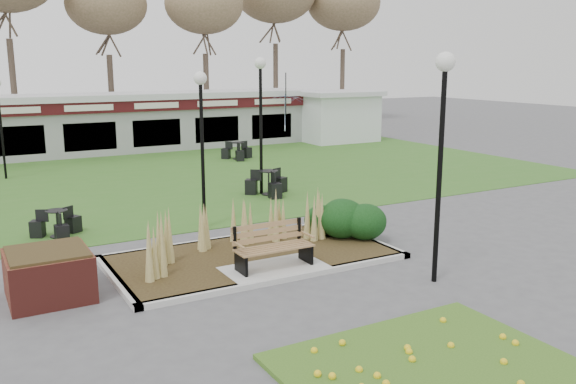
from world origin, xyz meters
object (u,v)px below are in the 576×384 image
bistro_set_c (269,187)px  patio_umbrella (286,113)px  lamp_post_far_right (261,96)px  lamp_post_mid_left (201,115)px  bistro_set_b (58,228)px  brick_planter (49,274)px  park_bench (272,245)px  food_pavilion (83,124)px  lamp_post_near_left (443,117)px  bistro_set_d (238,154)px  service_hut (337,116)px

bistro_set_c → patio_umbrella: (6.70, 10.89, 1.46)m
lamp_post_far_right → bistro_set_c: bearing=-64.2°
lamp_post_mid_left → bistro_set_c: (3.44, 2.83, -2.75)m
bistro_set_b → bistro_set_c: size_ratio=0.85×
brick_planter → bistro_set_b: bearing=79.2°
park_bench → food_pavilion: 19.73m
food_pavilion → lamp_post_near_left: lamp_post_near_left is taller
lamp_post_near_left → bistro_set_c: lamp_post_near_left is taller
brick_planter → food_pavilion: size_ratio=0.06×
patio_umbrella → lamp_post_mid_left: bearing=-126.5°
bistro_set_d → bistro_set_b: bearing=-134.9°
park_bench → patio_umbrella: bearing=60.1°
lamp_post_far_right → park_bench: bearing=-115.1°
park_bench → bistro_set_b: (-3.59, 5.00, -0.33)m
service_hut → brick_planter: bearing=-136.5°
brick_planter → bistro_set_c: size_ratio=0.97×
lamp_post_near_left → bistro_set_c: bearing=84.6°
park_bench → service_hut: 22.32m
park_bench → bistro_set_b: size_ratio=1.29×
food_pavilion → lamp_post_far_right: 13.14m
park_bench → bistro_set_c: bearing=63.1°
lamp_post_mid_left → patio_umbrella: bearing=53.5°
food_pavilion → patio_umbrella: food_pavilion is taller
food_pavilion → bistro_set_d: bearing=-42.5°
service_hut → bistro_set_c: service_hut is taller
patio_umbrella → bistro_set_b: bearing=-137.2°
bistro_set_c → lamp_post_mid_left: bearing=-140.6°
lamp_post_near_left → bistro_set_b: 9.98m
park_bench → service_hut: size_ratio=0.39×
lamp_post_mid_left → bistro_set_c: 5.24m
lamp_post_far_right → patio_umbrella: bearing=57.2°
park_bench → brick_planter: bearing=170.3°
patio_umbrella → lamp_post_near_left: bearing=-110.8°
food_pavilion → service_hut: (13.50, -1.96, -0.03)m
brick_planter → patio_umbrella: size_ratio=0.52×
park_bench → service_hut: service_hut is taller
lamp_post_mid_left → patio_umbrella: size_ratio=1.44×
bistro_set_d → patio_umbrella: 5.72m
lamp_post_near_left → bistro_set_c: 9.56m
food_pavilion → lamp_post_far_right: (3.35, -12.57, 1.86)m
lamp_post_far_right → bistro_set_b: lamp_post_far_right is taller
food_pavilion → lamp_post_near_left: size_ratio=5.33×
food_pavilion → bistro_set_c: 13.37m
lamp_post_mid_left → bistro_set_b: lamp_post_mid_left is taller
lamp_post_near_left → lamp_post_far_right: (0.71, 9.29, -0.03)m
lamp_post_near_left → patio_umbrella: 21.34m
bistro_set_b → patio_umbrella: size_ratio=0.45×
food_pavilion → lamp_post_near_left: 22.10m
lamp_post_far_right → bistro_set_d: lamp_post_far_right is taller
lamp_post_near_left → bistro_set_d: bearing=79.2°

